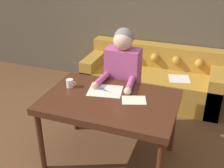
% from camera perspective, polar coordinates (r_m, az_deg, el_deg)
% --- Properties ---
extents(ground_plane, '(16.00, 16.00, 0.00)m').
position_cam_1_polar(ground_plane, '(3.20, -1.34, -16.27)').
color(ground_plane, brown).
extents(wall_back, '(8.00, 0.06, 2.60)m').
position_cam_1_polar(wall_back, '(4.44, 8.62, 15.07)').
color(wall_back, brown).
rests_on(wall_back, ground_plane).
extents(dining_table, '(1.35, 0.89, 0.78)m').
position_cam_1_polar(dining_table, '(2.87, -0.46, -4.37)').
color(dining_table, '#472314').
rests_on(dining_table, ground_plane).
extents(couch, '(2.04, 0.79, 0.79)m').
position_cam_1_polar(couch, '(4.37, 8.11, 0.93)').
color(couch, '#B7842D').
rests_on(couch, ground_plane).
extents(person, '(0.45, 0.60, 1.35)m').
position_cam_1_polar(person, '(3.35, 2.14, 0.50)').
color(person, '#33281E').
rests_on(person, ground_plane).
extents(pattern_paper_main, '(0.40, 0.34, 0.00)m').
position_cam_1_polar(pattern_paper_main, '(2.98, -1.39, -1.38)').
color(pattern_paper_main, beige).
rests_on(pattern_paper_main, dining_table).
extents(pattern_paper_offcut, '(0.28, 0.24, 0.00)m').
position_cam_1_polar(pattern_paper_offcut, '(2.81, 4.47, -3.29)').
color(pattern_paper_offcut, beige).
rests_on(pattern_paper_offcut, dining_table).
extents(scissors, '(0.23, 0.13, 0.01)m').
position_cam_1_polar(scissors, '(2.98, -1.51, -1.28)').
color(scissors, silver).
rests_on(scissors, dining_table).
extents(mug, '(0.11, 0.08, 0.09)m').
position_cam_1_polar(mug, '(3.07, -8.53, 0.15)').
color(mug, silver).
rests_on(mug, dining_table).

